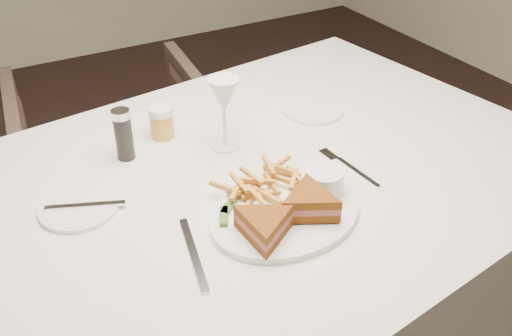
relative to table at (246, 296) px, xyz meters
The scene contains 3 objects.
table is the anchor object (origin of this frame).
chair_far 0.89m from the table, 93.94° to the left, with size 0.67×0.63×0.69m, color #47342B.
table_setting 0.42m from the table, 98.62° to the right, with size 0.81×0.59×0.18m.
Camera 1 is at (-0.33, -1.10, 1.46)m, focal length 40.00 mm.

